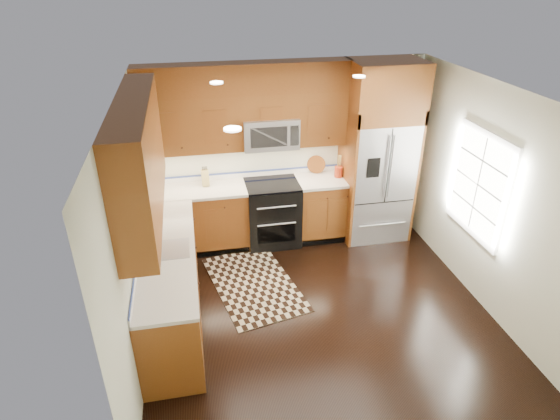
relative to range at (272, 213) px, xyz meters
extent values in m
plane|color=black|center=(0.25, -1.67, -0.47)|extent=(4.00, 4.00, 0.00)
cube|color=silver|center=(0.25, 0.33, 0.83)|extent=(4.00, 0.02, 2.60)
cube|color=silver|center=(-1.75, -1.67, 0.83)|extent=(0.02, 4.00, 2.60)
cube|color=silver|center=(2.25, -1.67, 0.83)|extent=(0.02, 4.00, 2.60)
cube|color=white|center=(2.23, -1.47, 0.93)|extent=(0.04, 1.10, 1.30)
cube|color=white|center=(2.22, -1.47, 0.93)|extent=(0.02, 0.95, 1.15)
cube|color=brown|center=(-1.06, 0.03, -0.02)|extent=(1.37, 0.60, 0.90)
cube|color=brown|center=(0.74, 0.03, -0.02)|extent=(0.72, 0.60, 0.90)
cube|color=brown|center=(-1.45, -1.47, -0.02)|extent=(0.60, 2.40, 0.90)
cube|color=beige|center=(-0.32, 0.03, 0.45)|extent=(2.85, 0.62, 0.04)
cube|color=beige|center=(-1.45, -1.47, 0.45)|extent=(0.62, 2.40, 0.04)
cube|color=brown|center=(-0.32, 0.17, 1.36)|extent=(2.85, 0.33, 0.75)
cube|color=brown|center=(-1.58, -1.47, 1.36)|extent=(0.33, 2.40, 0.75)
cube|color=brown|center=(-0.32, 0.17, 1.93)|extent=(2.85, 0.33, 0.40)
cube|color=brown|center=(-1.58, -1.47, 1.93)|extent=(0.33, 2.40, 0.40)
cube|color=black|center=(0.00, 0.00, -0.01)|extent=(0.76, 0.64, 0.92)
cube|color=black|center=(0.00, 0.00, 0.47)|extent=(0.76, 0.60, 0.02)
cube|color=black|center=(0.00, -0.31, 0.15)|extent=(0.55, 0.01, 0.18)
cube|color=black|center=(0.00, -0.31, -0.17)|extent=(0.55, 0.01, 0.28)
cylinder|color=#B2B2B7|center=(0.00, -0.34, 0.27)|extent=(0.55, 0.02, 0.02)
cylinder|color=#B2B2B7|center=(0.00, -0.34, 0.00)|extent=(0.55, 0.02, 0.02)
cube|color=#B2B2B7|center=(0.00, 0.13, 1.19)|extent=(0.76, 0.40, 0.42)
cube|color=black|center=(-0.05, -0.06, 1.19)|extent=(0.50, 0.01, 0.28)
cube|color=#B2B2B7|center=(1.55, -0.04, 0.43)|extent=(0.90, 0.74, 1.80)
cube|color=black|center=(1.55, -0.41, 0.78)|extent=(0.01, 0.01, 1.08)
cube|color=black|center=(1.33, -0.41, 0.78)|extent=(0.18, 0.01, 0.28)
cube|color=brown|center=(1.08, -0.04, 0.53)|extent=(0.04, 0.74, 2.00)
cube|color=brown|center=(2.02, -0.04, 0.53)|extent=(0.04, 0.74, 2.00)
cube|color=brown|center=(1.55, -0.04, 1.73)|extent=(0.98, 0.74, 0.80)
cube|color=#B2B2B7|center=(-1.45, -1.47, 0.48)|extent=(0.50, 0.42, 0.02)
cylinder|color=#B2B2B7|center=(-1.65, -1.25, 0.61)|extent=(0.02, 0.02, 0.28)
torus|color=#B2B2B7|center=(-1.65, -1.33, 0.75)|extent=(0.18, 0.02, 0.18)
cube|color=black|center=(-0.44, -1.02, -0.46)|extent=(1.28, 1.77, 0.01)
cube|color=tan|center=(-0.93, 0.16, 0.58)|extent=(0.10, 0.14, 0.22)
cylinder|color=#AA3014|center=(1.00, 0.06, 0.55)|extent=(0.14, 0.14, 0.16)
cylinder|color=brown|center=(0.72, 0.27, 0.48)|extent=(0.35, 0.35, 0.02)
camera|label=1|loc=(-1.07, -5.94, 3.25)|focal=30.00mm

